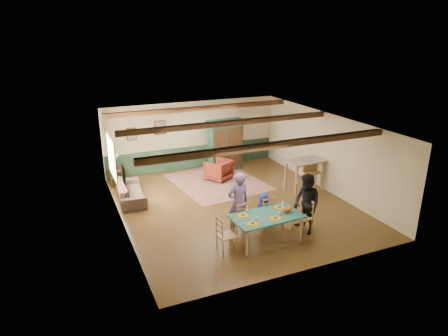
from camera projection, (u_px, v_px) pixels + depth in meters
name	position (u px, v px, depth m)	size (l,w,h in m)	color
floor	(234.00, 205.00, 12.85)	(8.00, 8.00, 0.00)	#472E14
wall_back	(193.00, 135.00, 15.87)	(7.00, 0.02, 2.70)	beige
wall_left	(120.00, 181.00, 11.10)	(0.02, 8.00, 2.70)	beige
wall_right	(327.00, 152.00, 13.71)	(0.02, 8.00, 2.70)	beige
ceiling	(235.00, 123.00, 11.96)	(7.00, 8.00, 0.02)	silver
wainscot_back	(193.00, 157.00, 16.15)	(6.95, 0.03, 0.90)	#1E3826
ceiling_beam_front	(273.00, 145.00, 9.99)	(6.95, 0.16, 0.16)	black
ceiling_beam_mid	(229.00, 123.00, 12.33)	(6.95, 0.16, 0.16)	black
ceiling_beam_back	(201.00, 108.00, 14.59)	(6.95, 0.16, 0.16)	black
window_left	(112.00, 157.00, 12.52)	(0.06, 1.60, 1.30)	white
picture_left_wall	(124.00, 175.00, 10.46)	(0.04, 0.42, 0.52)	gray
picture_back_a	(160.00, 128.00, 15.21)	(0.45, 0.04, 0.55)	gray
picture_back_b	(132.00, 134.00, 14.86)	(0.38, 0.04, 0.48)	gray
dining_table	(266.00, 229.00, 10.52)	(1.84, 1.02, 0.76)	#21695C
dining_chair_far_left	(239.00, 217.00, 10.94)	(0.43, 0.45, 0.97)	#A27451
dining_chair_far_right	(265.00, 211.00, 11.28)	(0.43, 0.45, 0.97)	#A27451
dining_chair_end_left	(226.00, 235.00, 10.00)	(0.43, 0.45, 0.97)	#A27451
dining_chair_end_right	(303.00, 216.00, 10.97)	(0.43, 0.45, 0.97)	#A27451
person_man	(238.00, 203.00, 10.88)	(0.64, 0.42, 1.76)	slate
person_woman	(307.00, 204.00, 10.90)	(0.82, 0.64, 1.68)	black
person_child	(263.00, 209.00, 11.34)	(0.50, 0.33, 1.02)	navy
cat	(287.00, 210.00, 10.51)	(0.37, 0.14, 0.18)	#C85C23
place_setting_near_left	(253.00, 222.00, 9.93)	(0.41, 0.31, 0.11)	yellow
place_setting_near_center	(275.00, 217.00, 10.20)	(0.41, 0.31, 0.11)	yellow
place_setting_far_left	(243.00, 214.00, 10.36)	(0.41, 0.31, 0.11)	yellow
place_setting_far_right	(279.00, 206.00, 10.83)	(0.41, 0.31, 0.11)	yellow
area_rug	(217.00, 182.00, 14.78)	(2.93, 3.48, 0.01)	tan
armoire	(225.00, 145.00, 15.75)	(1.44, 0.57, 2.03)	#133125
armchair	(219.00, 170.00, 14.91)	(0.82, 0.84, 0.77)	#4C140F
sofa	(130.00, 191.00, 13.18)	(2.02, 0.79, 0.59)	#362921
end_table	(116.00, 178.00, 14.37)	(0.48, 0.48, 0.59)	black
table_lamp	(115.00, 163.00, 14.18)	(0.30, 0.30, 0.54)	#D2BF88
counter_table	(304.00, 175.00, 13.88)	(1.32, 0.77, 1.10)	#B4A68C
bar_stool_left	(309.00, 177.00, 13.84)	(0.35, 0.39, 1.00)	#A2763F
bar_stool_right	(315.00, 175.00, 13.97)	(0.36, 0.39, 1.01)	#A2763F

